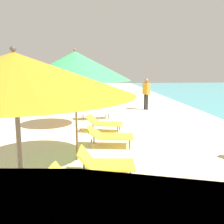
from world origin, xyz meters
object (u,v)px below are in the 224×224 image
Objects in this scene: umbrella_third at (15,74)px; lounger_fifth_inland at (104,123)px; umbrella_fifth at (76,66)px; lounger_farthest_shoreside at (91,102)px; beach_ball at (38,107)px; umbrella_farthest at (71,62)px; lounger_fifth_shoreside at (94,112)px; person_walking_mid at (146,91)px; lounger_fourth_shoreside at (109,135)px; lounger_fourth_inland at (104,163)px; lounger_third_shoreside at (83,189)px; umbrella_fourth at (75,66)px.

umbrella_third reaches higher than lounger_fifth_inland.
umbrella_fifth is 1.66× the size of lounger_farthest_shoreside.
beach_ball is (-2.78, -0.71, -0.14)m from lounger_farthest_shoreside.
umbrella_farthest is at bearing 120.60° from lounger_fifth_inland.
umbrella_fifth is 2.46m from lounger_fifth_shoreside.
lounger_fourth_shoreside is at bearing -140.79° from person_walking_mid.
lounger_fourth_shoreside is 0.52× the size of umbrella_farthest.
beach_ball is (-1.84, 0.54, -2.31)m from umbrella_farthest.
lounger_farthest_shoreside reaches higher than beach_ball.
lounger_fourth_shoreside is 7.52m from lounger_farthest_shoreside.
lounger_farthest_shoreside is 2.87m from beach_ball.
umbrella_third is 11.61m from person_walking_mid.
umbrella_fifth is 5.17m from person_walking_mid.
lounger_fourth_inland is 8.76m from person_walking_mid.
umbrella_third is 1.84× the size of lounger_fifth_inland.
lounger_farthest_shoreside is (-0.19, 9.47, 0.04)m from lounger_fourth_inland.
lounger_farthest_shoreside is (-0.40, 5.77, -0.02)m from lounger_fifth_inland.
lounger_fifth_inland is (0.21, 3.70, 0.06)m from lounger_fourth_inland.
beach_ball is (-2.54, 10.10, -0.18)m from lounger_third_shoreside.
umbrella_fourth is at bearing -106.41° from lounger_fifth_shoreside.
lounger_fourth_shoreside is at bearing -69.46° from umbrella_fifth.
lounger_fourth_shoreside is 4.03m from lounger_fifth_shoreside.
lounger_fifth_shoreside is (0.54, 5.04, -1.98)m from umbrella_fourth.
umbrella_farthest reaches higher than umbrella_third.
lounger_fourth_inland is at bearing -80.85° from umbrella_fifth.
lounger_farthest_shoreside is (0.94, 1.25, -2.17)m from umbrella_farthest.
lounger_fifth_inland is at bearing 92.32° from lounger_fourth_inland.
umbrella_fourth reaches higher than person_walking_mid.
lounger_fifth_inland is (0.63, 5.04, -0.02)m from lounger_third_shoreside.
umbrella_third is 5.13m from lounger_fourth_shoreside.
umbrella_fourth is 1.90× the size of lounger_fourth_shoreside.
lounger_fifth_inland is 4.12× the size of beach_ball.
umbrella_farthest is (-1.06, 2.23, 2.17)m from lounger_fifth_shoreside.
person_walking_mid reaches higher than lounger_fifth_shoreside.
lounger_fourth_shoreside is at bearing -74.03° from lounger_fifth_inland.
lounger_farthest_shoreside reaches higher than lounger_fifth_inland.
person_walking_mid is (2.47, 6.32, 0.67)m from lounger_fourth_shoreside.
person_walking_mid is at bearing -4.71° from beach_ball.
beach_ball is at bearing 126.00° from lounger_fifth_shoreside.
lounger_third_shoreside is 3.00m from umbrella_fourth.
umbrella_fifth reaches higher than lounger_farthest_shoreside.
umbrella_farthest is 8.37× the size of beach_ball.
lounger_fifth_shoreside is 3.69m from person_walking_mid.
umbrella_third reaches higher than lounger_fifth_shoreside.
umbrella_fourth is at bearing 83.34° from umbrella_third.
lounger_fifth_shoreside is (-0.33, 4.01, -0.02)m from lounger_fourth_shoreside.
lounger_fourth_inland is 0.48× the size of umbrella_fifth.
lounger_third_shoreside is 10.41m from beach_ball.
lounger_fifth_inland is 0.49× the size of umbrella_farthest.
umbrella_farthest is (-1.12, 8.22, 2.21)m from lounger_fourth_inland.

